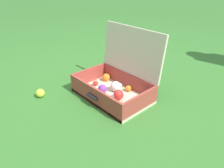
{
  "coord_description": "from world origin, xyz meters",
  "views": [
    {
      "loc": [
        1.12,
        -0.94,
        0.89
      ],
      "look_at": [
        0.06,
        0.02,
        0.12
      ],
      "focal_mm": 33.73,
      "sensor_mm": 36.0,
      "label": 1
    }
  ],
  "objects": [
    {
      "name": "open_suitcase",
      "position": [
        0.06,
        0.08,
        0.12
      ],
      "size": [
        0.6,
        0.45,
        0.52
      ],
      "color": "beige",
      "rests_on": "ground"
    },
    {
      "name": "stray_ball_on_grass",
      "position": [
        -0.32,
        -0.4,
        0.03
      ],
      "size": [
        0.07,
        0.07,
        0.07
      ],
      "primitive_type": "sphere",
      "color": "#CCDB38",
      "rests_on": "ground"
    },
    {
      "name": "ground_plane",
      "position": [
        0.0,
        0.0,
        0.0
      ],
      "size": [
        16.0,
        16.0,
        0.0
      ],
      "primitive_type": "plane",
      "color": "#336B28"
    }
  ]
}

